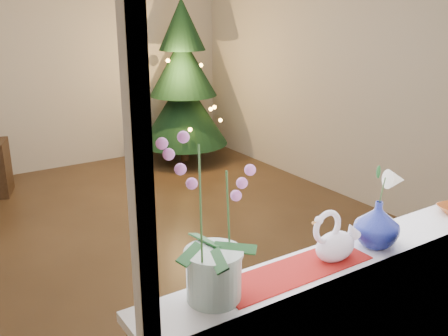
# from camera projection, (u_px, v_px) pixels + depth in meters

# --- Properties ---
(ground) EXTENTS (5.00, 5.00, 0.00)m
(ground) POSITION_uv_depth(u_px,v_px,m) (146.00, 238.00, 4.40)
(ground) COLOR #322214
(ground) RESTS_ON ground
(wall_back) EXTENTS (4.50, 0.10, 2.70)m
(wall_back) POSITION_uv_depth(u_px,v_px,m) (53.00, 59.00, 5.98)
(wall_back) COLOR #BDB4A5
(wall_back) RESTS_ON ground
(wall_front) EXTENTS (4.50, 0.10, 2.70)m
(wall_front) POSITION_uv_depth(u_px,v_px,m) (394.00, 164.00, 2.00)
(wall_front) COLOR #BDB4A5
(wall_front) RESTS_ON ground
(wall_right) EXTENTS (0.10, 5.00, 2.70)m
(wall_right) POSITION_uv_depth(u_px,v_px,m) (339.00, 68.00, 5.16)
(wall_right) COLOR #BDB4A5
(wall_right) RESTS_ON ground
(windowsill) EXTENTS (2.20, 0.26, 0.04)m
(windowsill) POSITION_uv_depth(u_px,v_px,m) (360.00, 252.00, 2.24)
(windowsill) COLOR white
(windowsill) RESTS_ON window_apron
(window_frame) EXTENTS (2.22, 0.06, 1.60)m
(window_frame) POSITION_uv_depth(u_px,v_px,m) (397.00, 75.00, 1.91)
(window_frame) COLOR white
(window_frame) RESTS_ON windowsill
(runner) EXTENTS (0.70, 0.20, 0.01)m
(runner) POSITION_uv_depth(u_px,v_px,m) (295.00, 271.00, 2.04)
(runner) COLOR maroon
(runner) RESTS_ON windowsill
(orchid_pot) EXTENTS (0.27, 0.27, 0.65)m
(orchid_pot) POSITION_uv_depth(u_px,v_px,m) (213.00, 218.00, 1.75)
(orchid_pot) COLOR silver
(orchid_pot) RESTS_ON windowsill
(swan) EXTENTS (0.29, 0.22, 0.23)m
(swan) POSITION_uv_depth(u_px,v_px,m) (336.00, 236.00, 2.10)
(swan) COLOR silver
(swan) RESTS_ON windowsill
(blue_vase) EXTENTS (0.29, 0.29, 0.24)m
(blue_vase) POSITION_uv_depth(u_px,v_px,m) (377.00, 221.00, 2.22)
(blue_vase) COLOR navy
(blue_vase) RESTS_ON windowsill
(lily) EXTENTS (0.13, 0.08, 0.18)m
(lily) POSITION_uv_depth(u_px,v_px,m) (382.00, 175.00, 2.16)
(lily) COLOR silver
(lily) RESTS_ON blue_vase
(paperweight) EXTENTS (0.07, 0.07, 0.07)m
(paperweight) POSITION_uv_depth(u_px,v_px,m) (391.00, 234.00, 2.29)
(paperweight) COLOR white
(paperweight) RESTS_ON windowsill
(xmas_tree) EXTENTS (1.36, 1.36, 2.07)m
(xmas_tree) POSITION_uv_depth(u_px,v_px,m) (183.00, 82.00, 6.34)
(xmas_tree) COLOR black
(xmas_tree) RESTS_ON ground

